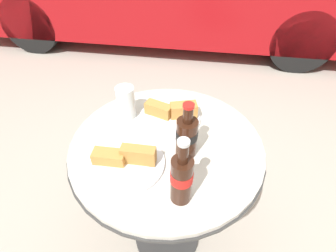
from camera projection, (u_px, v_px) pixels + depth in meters
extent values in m
plane|color=#A8A093|center=(167.00, 236.00, 1.42)|extent=(30.00, 30.00, 0.00)
cylinder|color=#333333|center=(167.00, 235.00, 1.41)|extent=(0.34, 0.34, 0.02)
cylinder|color=#333333|center=(167.00, 199.00, 1.18)|extent=(0.07, 0.07, 0.68)
cylinder|color=#333333|center=(167.00, 148.00, 0.95)|extent=(0.70, 0.70, 0.01)
cylinder|color=beige|center=(167.00, 145.00, 0.94)|extent=(0.69, 0.69, 0.02)
cylinder|color=#33190F|center=(181.00, 180.00, 0.72)|extent=(0.06, 0.06, 0.16)
cylinder|color=red|center=(182.00, 176.00, 0.70)|extent=(0.06, 0.06, 0.04)
cylinder|color=#33190F|center=(183.00, 153.00, 0.64)|extent=(0.03, 0.03, 0.06)
cylinder|color=silver|center=(184.00, 142.00, 0.62)|extent=(0.03, 0.03, 0.01)
cylinder|color=#33190F|center=(187.00, 138.00, 0.85)|extent=(0.07, 0.07, 0.14)
cylinder|color=black|center=(187.00, 134.00, 0.84)|extent=(0.07, 0.07, 0.03)
cylinder|color=#33190F|center=(188.00, 115.00, 0.79)|extent=(0.03, 0.03, 0.06)
cylinder|color=red|center=(189.00, 106.00, 0.77)|extent=(0.04, 0.04, 0.01)
cylinder|color=black|center=(126.00, 105.00, 1.02)|extent=(0.07, 0.07, 0.10)
cylinder|color=silver|center=(126.00, 102.00, 1.01)|extent=(0.07, 0.07, 0.13)
cylinder|color=white|center=(170.00, 118.00, 1.03)|extent=(0.24, 0.24, 0.01)
cube|color=white|center=(170.00, 116.00, 1.03)|extent=(0.19, 0.19, 0.00)
cube|color=#B77F3D|center=(159.00, 109.00, 1.02)|extent=(0.11, 0.08, 0.05)
cube|color=#B77F3D|center=(184.00, 110.00, 1.01)|extent=(0.11, 0.08, 0.05)
cylinder|color=white|center=(126.00, 163.00, 0.86)|extent=(0.25, 0.25, 0.01)
cube|color=white|center=(126.00, 162.00, 0.85)|extent=(0.18, 0.18, 0.00)
cube|color=#B77F3D|center=(109.00, 157.00, 0.84)|extent=(0.11, 0.05, 0.04)
cube|color=#B77F3D|center=(138.00, 155.00, 0.84)|extent=(0.11, 0.04, 0.06)
cylinder|color=black|center=(301.00, 40.00, 2.56)|extent=(0.62, 0.21, 0.62)
cylinder|color=black|center=(32.00, 23.00, 2.88)|extent=(0.62, 0.21, 0.62)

